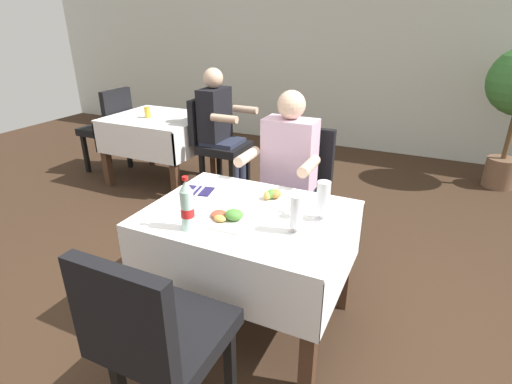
{
  "coord_description": "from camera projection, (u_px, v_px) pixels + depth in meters",
  "views": [
    {
      "loc": [
        0.78,
        -1.64,
        1.7
      ],
      "look_at": [
        -0.07,
        0.18,
        0.81
      ],
      "focal_mm": 27.84,
      "sensor_mm": 36.0,
      "label": 1
    }
  ],
  "objects": [
    {
      "name": "main_dining_table",
      "position": [
        248.0,
        240.0,
        2.22
      ],
      "size": [
        1.09,
        0.83,
        0.73
      ],
      "color": "white",
      "rests_on": "ground"
    },
    {
      "name": "beer_glass_left",
      "position": [
        323.0,
        201.0,
        2.03
      ],
      "size": [
        0.07,
        0.07,
        0.21
      ],
      "color": "white",
      "rests_on": "main_dining_table"
    },
    {
      "name": "background_chair_right",
      "position": [
        216.0,
        140.0,
        4.0
      ],
      "size": [
        0.5,
        0.44,
        0.97
      ],
      "color": "black",
      "rests_on": "ground"
    },
    {
      "name": "cola_bottle_primary",
      "position": [
        187.0,
        207.0,
        1.93
      ],
      "size": [
        0.07,
        0.07,
        0.28
      ],
      "color": "silver",
      "rests_on": "main_dining_table"
    },
    {
      "name": "chair_near_camera_side",
      "position": [
        157.0,
        336.0,
        1.55
      ],
      "size": [
        0.44,
        0.5,
        0.97
      ],
      "color": "black",
      "rests_on": "ground"
    },
    {
      "name": "ground_plane",
      "position": [
        254.0,
        330.0,
        2.34
      ],
      "size": [
        11.0,
        11.0,
        0.0
      ],
      "primitive_type": "plane",
      "color": "#382619"
    },
    {
      "name": "chair_far_diner_seat",
      "position": [
        297.0,
        188.0,
        2.88
      ],
      "size": [
        0.44,
        0.5,
        0.97
      ],
      "color": "black",
      "rests_on": "ground"
    },
    {
      "name": "background_patron",
      "position": [
        220.0,
        126.0,
        3.92
      ],
      "size": [
        0.46,
        0.5,
        1.26
      ],
      "color": "#282D42",
      "rests_on": "ground"
    },
    {
      "name": "background_table_tumbler",
      "position": [
        148.0,
        112.0,
        4.14
      ],
      "size": [
        0.06,
        0.06,
        0.11
      ],
      "primitive_type": "cylinder",
      "color": "gold",
      "rests_on": "background_dining_table"
    },
    {
      "name": "beer_glass_middle",
      "position": [
        296.0,
        214.0,
        1.9
      ],
      "size": [
        0.07,
        0.07,
        0.2
      ],
      "color": "white",
      "rests_on": "main_dining_table"
    },
    {
      "name": "back_wall",
      "position": [
        388.0,
        31.0,
        4.94
      ],
      "size": [
        11.0,
        0.12,
        3.06
      ],
      "primitive_type": "cube",
      "color": "silver",
      "rests_on": "ground"
    },
    {
      "name": "background_dining_table",
      "position": [
        159.0,
        132.0,
        4.28
      ],
      "size": [
        1.01,
        0.87,
        0.73
      ],
      "color": "white",
      "rests_on": "ground"
    },
    {
      "name": "napkin_cutlery_set",
      "position": [
        198.0,
        191.0,
        2.4
      ],
      "size": [
        0.19,
        0.2,
        0.01
      ],
      "color": "#231E4C",
      "rests_on": "main_dining_table"
    },
    {
      "name": "plate_near_camera",
      "position": [
        227.0,
        217.0,
        2.05
      ],
      "size": [
        0.24,
        0.24,
        0.07
      ],
      "color": "white",
      "rests_on": "main_dining_table"
    },
    {
      "name": "background_chair_left",
      "position": [
        109.0,
        125.0,
        4.56
      ],
      "size": [
        0.5,
        0.44,
        0.97
      ],
      "color": "black",
      "rests_on": "ground"
    },
    {
      "name": "seated_diner_far",
      "position": [
        286.0,
        172.0,
        2.75
      ],
      "size": [
        0.5,
        0.46,
        1.26
      ],
      "color": "#282D42",
      "rests_on": "ground"
    },
    {
      "name": "plate_far_diner",
      "position": [
        272.0,
        197.0,
        2.28
      ],
      "size": [
        0.24,
        0.24,
        0.07
      ],
      "color": "white",
      "rests_on": "main_dining_table"
    }
  ]
}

